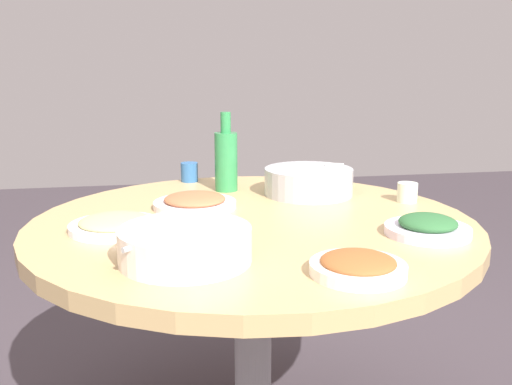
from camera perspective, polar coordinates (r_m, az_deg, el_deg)
name	(u,v)px	position (r m, az deg, el deg)	size (l,w,h in m)	color
round_dining_table	(253,247)	(1.58, -0.32, -5.49)	(1.21, 1.21, 0.73)	#99999E
rice_bowl	(309,181)	(1.85, 5.27, 1.16)	(0.28, 0.28, 0.09)	#B2B5BA
soup_bowl	(185,246)	(1.24, -7.07, -5.28)	(0.29, 0.29, 0.07)	white
dish_greens	(428,227)	(1.48, 16.74, -3.30)	(0.21, 0.21, 0.05)	silver
dish_noodles	(115,224)	(1.50, -13.84, -3.06)	(0.23, 0.23, 0.04)	white
dish_tofu_braise	(195,202)	(1.68, -6.11, -0.94)	(0.24, 0.24, 0.04)	white
dish_stirfry	(358,266)	(1.18, 10.13, -7.19)	(0.20, 0.20, 0.04)	white
green_bottle	(226,159)	(1.89, -3.00, 3.33)	(0.08, 0.08, 0.26)	#2E8547
tea_cup_near	(407,192)	(1.80, 14.84, 0.01)	(0.06, 0.06, 0.06)	silver
tea_cup_far	(189,172)	(2.06, -6.65, 2.03)	(0.06, 0.06, 0.07)	#2D5E97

